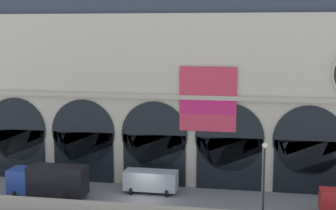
% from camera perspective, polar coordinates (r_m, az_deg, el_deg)
% --- Properties ---
extents(ground_plane, '(200.00, 200.00, 0.00)m').
position_cam_1_polar(ground_plane, '(48.42, -2.78, -10.71)').
color(ground_plane, slate).
extents(station_building, '(47.16, 5.38, 22.08)m').
position_cam_1_polar(station_building, '(53.30, -0.96, 2.88)').
color(station_building, beige).
rests_on(station_building, ground).
extents(box_truck_midwest, '(7.50, 2.91, 3.12)m').
position_cam_1_polar(box_truck_midwest, '(50.08, -13.25, -8.24)').
color(box_truck_midwest, '#28479E').
rests_on(box_truck_midwest, ground).
extents(van_center, '(5.20, 2.48, 2.20)m').
position_cam_1_polar(van_center, '(50.32, -1.94, -8.47)').
color(van_center, '#ADB2B7').
rests_on(van_center, ground).
extents(street_lamp_quayside, '(0.44, 0.44, 6.90)m').
position_cam_1_polar(street_lamp_quayside, '(42.15, 10.74, -7.50)').
color(street_lamp_quayside, black).
rests_on(street_lamp_quayside, ground).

